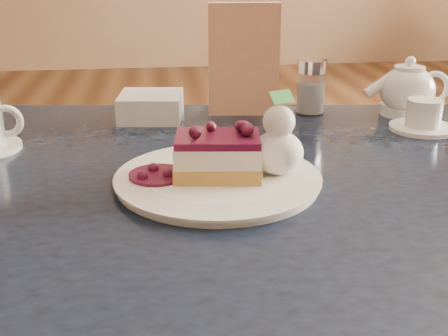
{
  "coord_description": "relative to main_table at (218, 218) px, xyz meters",
  "views": [
    {
      "loc": [
        -0.22,
        -0.74,
        1.06
      ],
      "look_at": [
        -0.13,
        -0.07,
        0.81
      ],
      "focal_mm": 45.0,
      "sensor_mm": 36.0,
      "label": 1
    }
  ],
  "objects": [
    {
      "name": "berry_sauce",
      "position": [
        -0.09,
        -0.04,
        0.09
      ],
      "size": [
        0.08,
        0.08,
        0.01
      ],
      "primitive_type": "cylinder",
      "color": "#410924",
      "rests_on": "dessert_plate"
    },
    {
      "name": "main_table",
      "position": [
        0.0,
        0.0,
        0.0
      ],
      "size": [
        1.3,
        0.95,
        0.76
      ],
      "rotation": [
        0.0,
        0.0,
        -0.12
      ],
      "color": "black",
      "rests_on": "ground"
    },
    {
      "name": "napkin_stack",
      "position": [
        -0.1,
        0.31,
        0.1
      ],
      "size": [
        0.13,
        0.13,
        0.05
      ],
      "primitive_type": "cube",
      "rotation": [
        0.0,
        0.0,
        -0.12
      ],
      "color": "white",
      "rests_on": "main_table"
    },
    {
      "name": "sugar_shaker",
      "position": [
        0.23,
        0.31,
        0.14
      ],
      "size": [
        0.06,
        0.06,
        0.11
      ],
      "color": "white",
      "rests_on": "main_table"
    },
    {
      "name": "whipped_cream",
      "position": [
        0.08,
        -0.05,
        0.12
      ],
      "size": [
        0.07,
        0.07,
        0.06
      ],
      "color": "white",
      "rests_on": "dessert_plate"
    },
    {
      "name": "tea_set",
      "position": [
        0.42,
        0.25,
        0.12
      ],
      "size": [
        0.16,
        0.23,
        0.11
      ],
      "color": "white",
      "rests_on": "main_table"
    },
    {
      "name": "dessert_plate",
      "position": [
        -0.01,
        -0.05,
        0.09
      ],
      "size": [
        0.29,
        0.29,
        0.01
      ],
      "primitive_type": "cylinder",
      "color": "white",
      "rests_on": "main_table"
    },
    {
      "name": "menu_card",
      "position": [
        0.09,
        0.32,
        0.19
      ],
      "size": [
        0.14,
        0.05,
        0.22
      ],
      "primitive_type": "cube",
      "rotation": [
        0.0,
        0.0,
        -0.12
      ],
      "color": "beige",
      "rests_on": "main_table"
    },
    {
      "name": "cheesecake_slice",
      "position": [
        -0.01,
        -0.05,
        0.12
      ],
      "size": [
        0.13,
        0.1,
        0.06
      ],
      "rotation": [
        0.0,
        0.0,
        -0.12
      ],
      "color": "#BD9141",
      "rests_on": "dessert_plate"
    }
  ]
}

